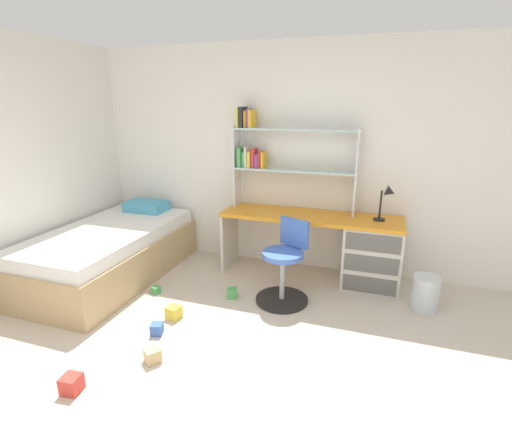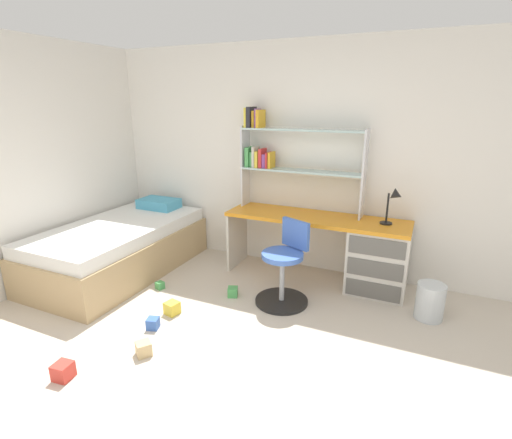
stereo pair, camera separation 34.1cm
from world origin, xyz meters
name	(u,v)px [view 1 (the left image)]	position (x,y,z in m)	size (l,w,h in m)	color
ground_plane	(204,438)	(0.00, 0.00, -0.01)	(6.05, 6.33, 0.02)	beige
room_shell	(133,174)	(-1.31, 1.32, 1.27)	(6.05, 6.33, 2.54)	white
desk	(356,248)	(0.65, 2.37, 0.40)	(1.94, 0.54, 0.72)	orange
bookshelf_hutch	(275,151)	(-0.30, 2.52, 1.37)	(1.37, 0.22, 1.12)	silver
desk_lamp	(388,198)	(0.92, 2.38, 0.98)	(0.20, 0.17, 0.38)	black
swivel_chair	(284,270)	(0.03, 1.74, 0.33)	(0.52, 0.52, 0.81)	black
bed_platform	(110,253)	(-1.96, 1.64, 0.29)	(1.09, 2.03, 0.69)	tan
waste_bin	(426,293)	(1.34, 2.00, 0.17)	(0.25, 0.25, 0.34)	silver
toy_block_green_0	(156,290)	(-1.26, 1.45, 0.04)	(0.08, 0.08, 0.08)	#479E51
toy_block_red_1	(71,384)	(-1.02, 0.05, 0.06)	(0.12, 0.12, 0.12)	red
toy_block_blue_2	(157,329)	(-0.85, 0.82, 0.05)	(0.10, 0.10, 0.10)	#3860B7
toy_block_natural_3	(153,355)	(-0.67, 0.50, 0.06)	(0.11, 0.11, 0.11)	tan
toy_block_yellow_4	(174,312)	(-0.84, 1.09, 0.06)	(0.12, 0.12, 0.12)	gold
toy_block_green_5	(232,293)	(-0.48, 1.62, 0.05)	(0.10, 0.10, 0.10)	#479E51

